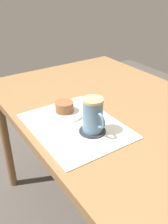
% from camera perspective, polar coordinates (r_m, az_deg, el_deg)
% --- Properties ---
extents(ground_plane, '(4.40, 4.40, 0.02)m').
position_cam_1_polar(ground_plane, '(1.62, 5.42, -22.96)').
color(ground_plane, '#47423D').
extents(dining_table, '(1.25, 0.85, 0.75)m').
position_cam_1_polar(dining_table, '(1.16, 6.97, -1.87)').
color(dining_table, brown).
rests_on(dining_table, ground_plane).
extents(placemat, '(0.41, 0.32, 0.00)m').
position_cam_1_polar(placemat, '(0.96, -1.98, -3.13)').
color(placemat, silver).
rests_on(placemat, dining_table).
extents(pastry_plate, '(0.16, 0.16, 0.01)m').
position_cam_1_polar(pastry_plate, '(1.04, -4.44, -0.10)').
color(pastry_plate, silver).
rests_on(pastry_plate, placemat).
extents(pastry, '(0.08, 0.08, 0.04)m').
position_cam_1_polar(pastry, '(1.03, -4.49, 1.21)').
color(pastry, brown).
rests_on(pastry, pastry_plate).
extents(coffee_coaster, '(0.10, 0.10, 0.00)m').
position_cam_1_polar(coffee_coaster, '(0.93, 1.92, -4.34)').
color(coffee_coaster, '#232328').
rests_on(coffee_coaster, placemat).
extents(coffee_mug, '(0.11, 0.07, 0.13)m').
position_cam_1_polar(coffee_mug, '(0.89, 2.08, -0.77)').
color(coffee_mug, slate).
rests_on(coffee_mug, coffee_coaster).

